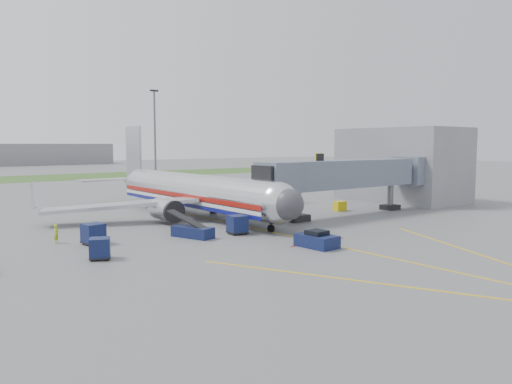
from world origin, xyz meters
TOP-DOWN VIEW (x-y plane):
  - ground at (0.00, 0.00)m, footprint 400.00×400.00m
  - grass_strip at (0.00, 90.00)m, footprint 300.00×25.00m
  - apron_markings at (0.00, -7.40)m, footprint 21.52×50.00m
  - airliner at (0.00, 15.25)m, footprint 32.10×35.67m
  - jet_bridge at (12.86, 5.00)m, footprint 25.30×4.00m
  - terminal at (30.00, 10.00)m, footprint 10.00×16.00m
  - light_mast_right at (25.00, 75.00)m, footprint 2.00×0.44m
  - pushback_tug at (-1.46, -5.27)m, footprint 2.07×3.23m
  - baggage_cart_a at (-3.00, 2.98)m, footprint 1.71×1.71m
  - baggage_cart_b at (-16.02, 0.91)m, footprint 1.80×1.80m
  - baggage_cart_c at (-14.55, 6.24)m, footprint 1.73×1.73m
  - belt_loader at (-6.91, 4.04)m, footprint 2.54×4.58m
  - ground_power_cart at (15.46, 8.00)m, footprint 1.46×1.03m
  - ramp_worker at (-16.70, 8.48)m, footprint 0.62×0.66m

SIDE VIEW (x-z plane):
  - ground at x=0.00m, z-range 0.00..0.00m
  - apron_markings at x=0.00m, z-range 0.00..0.01m
  - grass_strip at x=0.00m, z-range 0.00..0.01m
  - belt_loader at x=-6.91m, z-range -0.54..1.62m
  - pushback_tug at x=-1.46m, z-range -0.11..1.20m
  - ground_power_cart at x=15.46m, z-range -0.01..1.12m
  - baggage_cart_b at x=-16.02m, z-range 0.01..1.48m
  - ramp_worker at x=-16.70m, z-range 0.00..1.52m
  - baggage_cart_a at x=-3.00m, z-range 0.02..1.65m
  - baggage_cart_c at x=-14.55m, z-range 0.02..1.66m
  - airliner at x=0.00m, z-range -2.48..7.77m
  - jet_bridge at x=12.86m, z-range 1.02..7.92m
  - terminal at x=30.00m, z-range 0.00..10.00m
  - light_mast_right at x=25.00m, z-range 0.58..20.98m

